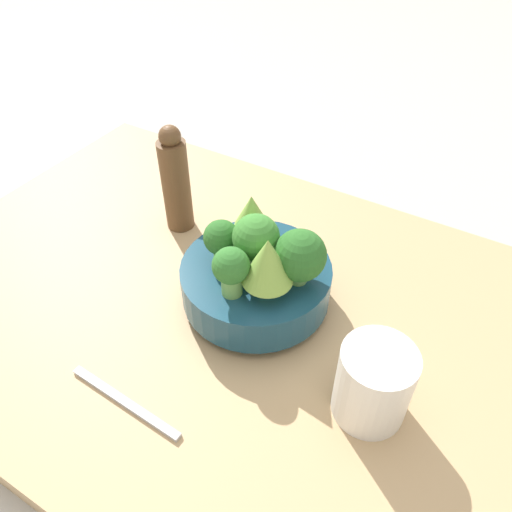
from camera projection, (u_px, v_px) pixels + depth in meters
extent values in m
plane|color=#ADA89E|center=(232.00, 323.00, 0.74)|extent=(6.00, 6.00, 0.00)
cube|color=tan|center=(231.00, 313.00, 0.72)|extent=(0.99, 0.66, 0.04)
cylinder|color=navy|center=(256.00, 298.00, 0.71)|extent=(0.09, 0.09, 0.01)
cylinder|color=navy|center=(256.00, 281.00, 0.68)|extent=(0.20, 0.20, 0.05)
cylinder|color=#7AB256|center=(252.00, 235.00, 0.69)|extent=(0.03, 0.03, 0.03)
cone|color=#84AD47|center=(252.00, 211.00, 0.66)|extent=(0.05, 0.05, 0.05)
cylinder|color=#6BA34C|center=(267.00, 286.00, 0.62)|extent=(0.02, 0.02, 0.02)
cone|color=#84AD47|center=(268.00, 261.00, 0.60)|extent=(0.06, 0.06, 0.06)
cylinder|color=#6BA34C|center=(232.00, 284.00, 0.62)|extent=(0.03, 0.03, 0.03)
sphere|color=#2D6B28|center=(231.00, 266.00, 0.60)|extent=(0.05, 0.05, 0.05)
cylinder|color=#6BA34C|center=(222.00, 253.00, 0.67)|extent=(0.02, 0.02, 0.02)
sphere|color=#286023|center=(221.00, 238.00, 0.65)|extent=(0.05, 0.05, 0.05)
cylinder|color=#609347|center=(298.00, 275.00, 0.64)|extent=(0.02, 0.02, 0.02)
sphere|color=#286023|center=(300.00, 255.00, 0.62)|extent=(0.07, 0.07, 0.07)
cylinder|color=#7AB256|center=(256.00, 259.00, 0.65)|extent=(0.02, 0.02, 0.03)
sphere|color=#387A2D|center=(256.00, 237.00, 0.63)|extent=(0.06, 0.06, 0.06)
cylinder|color=silver|center=(373.00, 384.00, 0.55)|extent=(0.08, 0.08, 0.10)
cylinder|color=brown|center=(176.00, 186.00, 0.79)|extent=(0.04, 0.04, 0.15)
sphere|color=brown|center=(170.00, 136.00, 0.73)|extent=(0.03, 0.03, 0.03)
cube|color=#B2B2B7|center=(125.00, 402.00, 0.59)|extent=(0.17, 0.02, 0.01)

